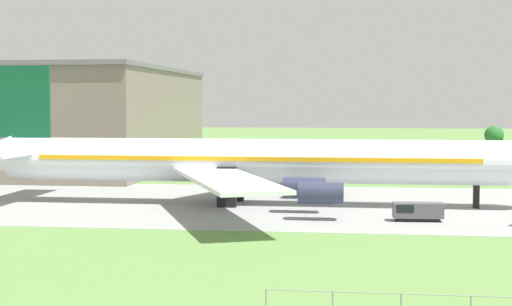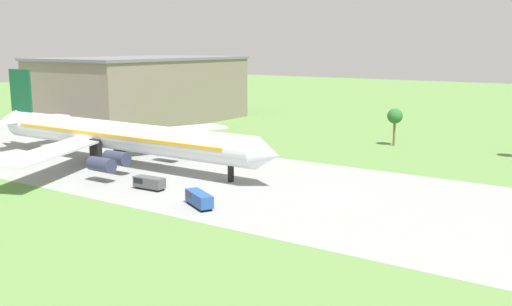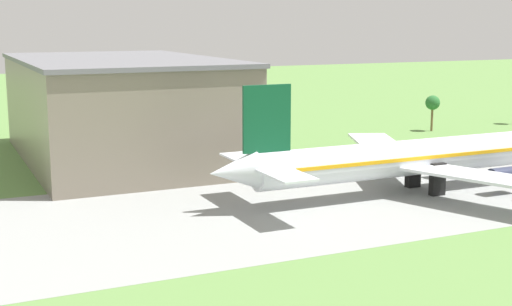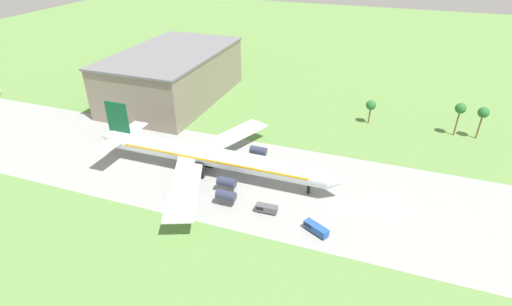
% 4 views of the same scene
% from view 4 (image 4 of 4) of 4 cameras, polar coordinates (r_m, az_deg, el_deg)
% --- Properties ---
extents(ground_plane, '(600.00, 600.00, 0.00)m').
position_cam_4_polar(ground_plane, '(109.32, 17.84, -7.25)').
color(ground_plane, '#5B8442').
extents(taxiway_strip, '(320.00, 44.00, 0.02)m').
position_cam_4_polar(taxiway_strip, '(109.31, 17.84, -7.24)').
color(taxiway_strip, gray).
rests_on(taxiway_strip, ground_plane).
extents(jet_airliner, '(77.83, 59.04, 18.14)m').
position_cam_4_polar(jet_airliner, '(114.93, -6.59, -0.52)').
color(jet_airliner, silver).
rests_on(jet_airliner, ground_plane).
extents(baggage_tug, '(5.62, 2.26, 2.09)m').
position_cam_4_polar(baggage_tug, '(101.57, 1.39, -7.92)').
color(baggage_tug, black).
rests_on(baggage_tug, ground_plane).
extents(fuel_truck, '(6.56, 4.79, 2.21)m').
position_cam_4_polar(fuel_truck, '(96.57, 8.46, -10.58)').
color(fuel_truck, black).
rests_on(fuel_truck, ground_plane).
extents(terminal_building, '(36.72, 61.20, 19.90)m').
position_cam_4_polar(terminal_building, '(169.53, -11.77, 10.81)').
color(terminal_building, slate).
rests_on(terminal_building, ground_plane).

